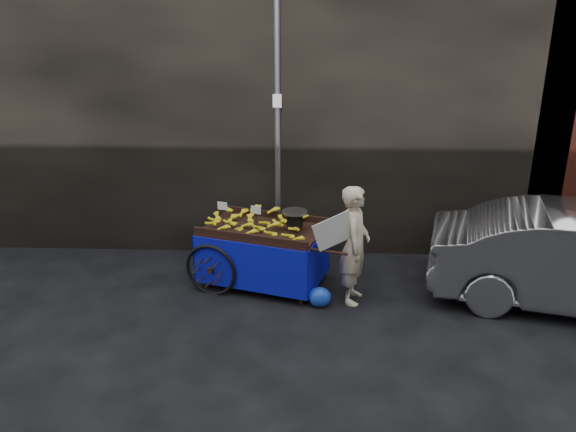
{
  "coord_description": "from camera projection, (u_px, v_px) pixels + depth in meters",
  "views": [
    {
      "loc": [
        0.76,
        -6.49,
        3.51
      ],
      "look_at": [
        0.48,
        0.5,
        1.0
      ],
      "focal_mm": 35.0,
      "sensor_mm": 36.0,
      "label": 1
    }
  ],
  "objects": [
    {
      "name": "street_pole",
      "position": [
        278.0,
        129.0,
        7.85
      ],
      "size": [
        0.12,
        0.1,
        4.0
      ],
      "color": "slate",
      "rests_on": "ground"
    },
    {
      "name": "vendor",
      "position": [
        355.0,
        245.0,
        7.07
      ],
      "size": [
        0.79,
        0.63,
        1.55
      ],
      "rotation": [
        0.0,
        0.0,
        1.39
      ],
      "color": "beige",
      "rests_on": "ground"
    },
    {
      "name": "plastic_bag",
      "position": [
        320.0,
        297.0,
        7.12
      ],
      "size": [
        0.29,
        0.23,
        0.26
      ],
      "primitive_type": "ellipsoid",
      "color": "#183FBB",
      "rests_on": "ground"
    },
    {
      "name": "ground",
      "position": [
        250.0,
        300.0,
        7.32
      ],
      "size": [
        80.0,
        80.0,
        0.0
      ],
      "primitive_type": "plane",
      "color": "black",
      "rests_on": "ground"
    },
    {
      "name": "building_wall",
      "position": [
        288.0,
        82.0,
        8.91
      ],
      "size": [
        13.5,
        2.0,
        5.0
      ],
      "color": "black",
      "rests_on": "ground"
    },
    {
      "name": "banana_cart",
      "position": [
        259.0,
        234.0,
        7.57
      ],
      "size": [
        2.36,
        1.57,
        1.18
      ],
      "rotation": [
        0.0,
        0.0,
        -0.31
      ],
      "color": "black",
      "rests_on": "ground"
    }
  ]
}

